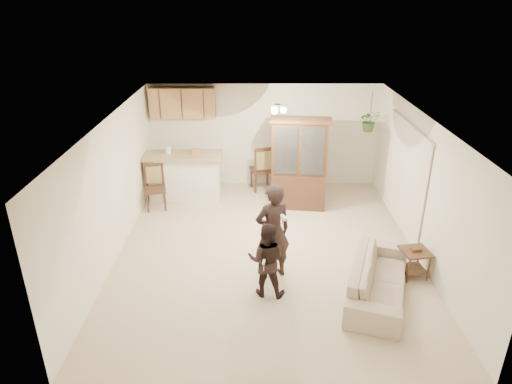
{
  "coord_description": "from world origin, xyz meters",
  "views": [
    {
      "loc": [
        -0.22,
        -7.41,
        4.47
      ],
      "look_at": [
        -0.21,
        0.4,
        1.02
      ],
      "focal_mm": 32.0,
      "sensor_mm": 36.0,
      "label": 1
    }
  ],
  "objects_px": {
    "chair_bar": "(156,196)",
    "chair_hutch_right": "(262,177)",
    "adult": "(273,229)",
    "china_hutch": "(299,165)",
    "child": "(266,257)",
    "sofa": "(379,275)",
    "chair_hutch_left": "(286,179)",
    "side_table": "(414,263)"
  },
  "relations": [
    {
      "from": "child",
      "to": "china_hutch",
      "type": "relative_size",
      "value": 0.67
    },
    {
      "from": "child",
      "to": "china_hutch",
      "type": "height_order",
      "value": "china_hutch"
    },
    {
      "from": "chair_bar",
      "to": "chair_hutch_left",
      "type": "bearing_deg",
      "value": 7.58
    },
    {
      "from": "adult",
      "to": "chair_hutch_right",
      "type": "height_order",
      "value": "adult"
    },
    {
      "from": "china_hutch",
      "to": "chair_bar",
      "type": "xyz_separation_m",
      "value": [
        -3.17,
        -0.08,
        -0.71
      ]
    },
    {
      "from": "side_table",
      "to": "sofa",
      "type": "bearing_deg",
      "value": -144.02
    },
    {
      "from": "side_table",
      "to": "chair_bar",
      "type": "distance_m",
      "value": 5.58
    },
    {
      "from": "sofa",
      "to": "chair_hutch_left",
      "type": "distance_m",
      "value": 4.46
    },
    {
      "from": "chair_bar",
      "to": "side_table",
      "type": "bearing_deg",
      "value": -41.14
    },
    {
      "from": "adult",
      "to": "chair_bar",
      "type": "distance_m",
      "value": 3.7
    },
    {
      "from": "adult",
      "to": "chair_hutch_left",
      "type": "distance_m",
      "value": 3.83
    },
    {
      "from": "chair_hutch_left",
      "to": "chair_hutch_right",
      "type": "bearing_deg",
      "value": -134.39
    },
    {
      "from": "china_hutch",
      "to": "chair_bar",
      "type": "distance_m",
      "value": 3.25
    },
    {
      "from": "adult",
      "to": "child",
      "type": "bearing_deg",
      "value": 55.41
    },
    {
      "from": "sofa",
      "to": "adult",
      "type": "bearing_deg",
      "value": 90.45
    },
    {
      "from": "chair_hutch_left",
      "to": "chair_hutch_right",
      "type": "distance_m",
      "value": 0.61
    },
    {
      "from": "adult",
      "to": "sofa",
      "type": "bearing_deg",
      "value": 139.86
    },
    {
      "from": "adult",
      "to": "chair_hutch_left",
      "type": "bearing_deg",
      "value": -118.97
    },
    {
      "from": "adult",
      "to": "side_table",
      "type": "height_order",
      "value": "adult"
    },
    {
      "from": "china_hutch",
      "to": "chair_hutch_left",
      "type": "bearing_deg",
      "value": 107.75
    },
    {
      "from": "sofa",
      "to": "chair_bar",
      "type": "bearing_deg",
      "value": 71.19
    },
    {
      "from": "child",
      "to": "china_hutch",
      "type": "distance_m",
      "value": 3.34
    },
    {
      "from": "china_hutch",
      "to": "side_table",
      "type": "xyz_separation_m",
      "value": [
        1.73,
        -2.75,
        -0.75
      ]
    },
    {
      "from": "side_table",
      "to": "chair_hutch_right",
      "type": "height_order",
      "value": "chair_hutch_right"
    },
    {
      "from": "side_table",
      "to": "chair_hutch_right",
      "type": "bearing_deg",
      "value": 124.09
    },
    {
      "from": "side_table",
      "to": "chair_bar",
      "type": "bearing_deg",
      "value": 151.45
    },
    {
      "from": "sofa",
      "to": "china_hutch",
      "type": "xyz_separation_m",
      "value": [
        -0.99,
        3.28,
        0.63
      ]
    },
    {
      "from": "chair_bar",
      "to": "chair_hutch_right",
      "type": "distance_m",
      "value": 2.6
    },
    {
      "from": "adult",
      "to": "chair_bar",
      "type": "height_order",
      "value": "adult"
    },
    {
      "from": "china_hutch",
      "to": "chair_bar",
      "type": "relative_size",
      "value": 1.98
    },
    {
      "from": "child",
      "to": "sofa",
      "type": "bearing_deg",
      "value": -172.05
    },
    {
      "from": "china_hutch",
      "to": "chair_hutch_left",
      "type": "xyz_separation_m",
      "value": [
        -0.2,
        1.01,
        -0.74
      ]
    },
    {
      "from": "adult",
      "to": "chair_hutch_left",
      "type": "xyz_separation_m",
      "value": [
        0.47,
        3.74,
        -0.64
      ]
    },
    {
      "from": "child",
      "to": "side_table",
      "type": "distance_m",
      "value": 2.6
    },
    {
      "from": "child",
      "to": "chair_hutch_right",
      "type": "relative_size",
      "value": 1.2
    },
    {
      "from": "child",
      "to": "chair_hutch_left",
      "type": "distance_m",
      "value": 4.31
    },
    {
      "from": "adult",
      "to": "chair_bar",
      "type": "bearing_deg",
      "value": -68.51
    },
    {
      "from": "sofa",
      "to": "chair_bar",
      "type": "distance_m",
      "value": 5.25
    },
    {
      "from": "adult",
      "to": "china_hutch",
      "type": "bearing_deg",
      "value": -125.58
    },
    {
      "from": "chair_hutch_left",
      "to": "sofa",
      "type": "bearing_deg",
      "value": -30.19
    },
    {
      "from": "chair_hutch_left",
      "to": "side_table",
      "type": "bearing_deg",
      "value": -18.53
    },
    {
      "from": "side_table",
      "to": "chair_hutch_right",
      "type": "relative_size",
      "value": 0.48
    }
  ]
}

